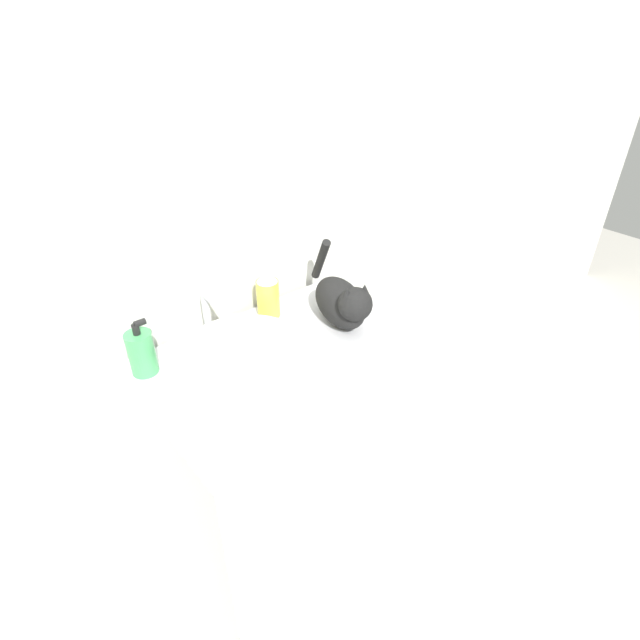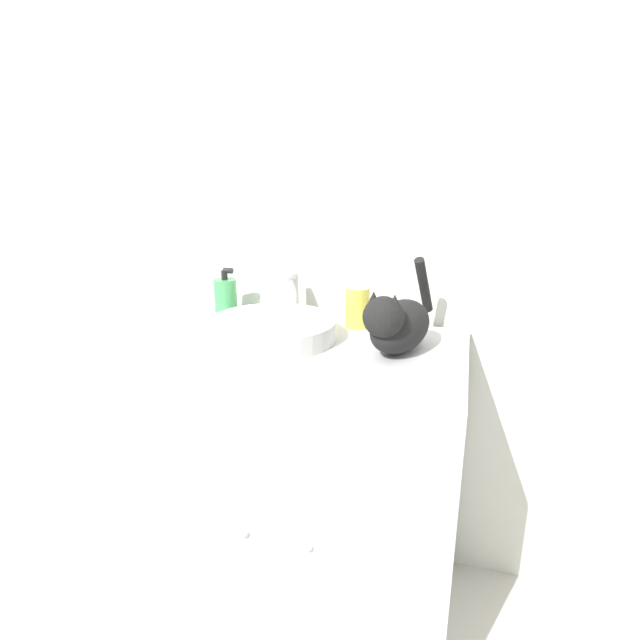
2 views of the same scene
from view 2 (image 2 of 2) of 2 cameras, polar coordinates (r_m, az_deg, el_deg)
name	(u,v)px [view 2 (image 2 of 2)]	position (r m, az deg, el deg)	size (l,w,h in m)	color
wall_back	(342,204)	(1.61, 2.54, 13.07)	(6.00, 0.05, 2.50)	silver
vanity_cabinet	(312,486)	(1.58, -0.96, -18.45)	(0.84, 0.60, 0.89)	silver
sink_basin	(272,329)	(1.44, -5.49, -1.05)	(0.37, 0.37, 0.06)	silver
faucet	(294,300)	(1.60, -2.99, 2.34)	(0.21, 0.10, 0.16)	silver
cat	(398,323)	(1.33, 8.86, -0.35)	(0.20, 0.37, 0.24)	black
soap_bottle	(226,298)	(1.66, -10.73, 2.51)	(0.07, 0.07, 0.17)	#4CB266
spray_bottle	(357,303)	(1.53, 4.30, 1.99)	(0.07, 0.07, 0.16)	#EADB4C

